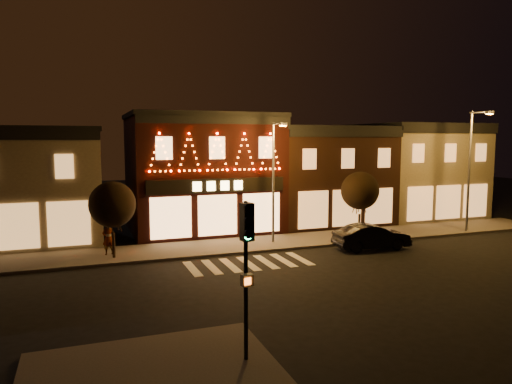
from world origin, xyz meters
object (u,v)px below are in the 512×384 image
dark_sedan (372,237)px  pedestrian (109,238)px  traffic_signal_near (247,250)px  streetlamp_mid (275,173)px

dark_sedan → pedestrian: (-14.85, 3.34, 0.33)m
traffic_signal_near → pedestrian: (-3.00, 14.78, -2.35)m
streetlamp_mid → pedestrian: streetlamp_mid is taller
pedestrian → traffic_signal_near: bearing=89.2°
traffic_signal_near → dark_sedan: bearing=34.5°
streetlamp_mid → traffic_signal_near: bearing=-116.2°
streetlamp_mid → dark_sedan: streetlamp_mid is taller
traffic_signal_near → streetlamp_mid: (6.80, 14.43, 1.07)m
traffic_signal_near → pedestrian: size_ratio=2.49×
traffic_signal_near → streetlamp_mid: size_ratio=0.63×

